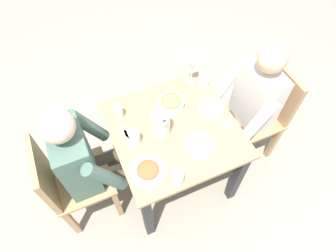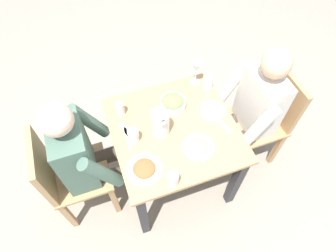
{
  "view_description": "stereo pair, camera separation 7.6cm",
  "coord_description": "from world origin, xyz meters",
  "views": [
    {
      "loc": [
        -0.97,
        0.47,
        2.31
      ],
      "look_at": [
        0.04,
        0.03,
        0.71
      ],
      "focal_mm": 31.09,
      "sensor_mm": 36.0,
      "label": 1
    },
    {
      "loc": [
        -1.0,
        0.4,
        2.31
      ],
      "look_at": [
        0.04,
        0.03,
        0.71
      ],
      "focal_mm": 31.09,
      "sensor_mm": 36.0,
      "label": 2
    }
  ],
  "objects": [
    {
      "name": "water_glass_near_left",
      "position": [
        0.24,
        0.3,
        0.77
      ],
      "size": [
        0.06,
        0.06,
        0.1
      ],
      "primitive_type": "cylinder",
      "color": "silver",
      "rests_on": "dining_table"
    },
    {
      "name": "salad_bowl",
      "position": [
        0.18,
        -0.06,
        0.76
      ],
      "size": [
        0.18,
        0.18,
        0.09
      ],
      "color": "white",
      "rests_on": "dining_table"
    },
    {
      "name": "water_glass_near_right",
      "position": [
        0.26,
        -0.35,
        0.77
      ],
      "size": [
        0.07,
        0.07,
        0.1
      ],
      "primitive_type": "cylinder",
      "color": "silver",
      "rests_on": "dining_table"
    },
    {
      "name": "fork_near",
      "position": [
        -0.08,
        -0.31,
        0.72
      ],
      "size": [
        0.17,
        0.07,
        0.01
      ],
      "primitive_type": "cube",
      "rotation": [
        0.0,
        0.0,
        0.27
      ],
      "color": "silver",
      "rests_on": "dining_table"
    },
    {
      "name": "water_pitcher",
      "position": [
        0.01,
        0.09,
        0.81
      ],
      "size": [
        0.16,
        0.12,
        0.19
      ],
      "color": "silver",
      "rests_on": "dining_table"
    },
    {
      "name": "chair_far",
      "position": [
        0.03,
        0.77,
        0.5
      ],
      "size": [
        0.4,
        0.4,
        0.88
      ],
      "color": "tan",
      "rests_on": "ground_plane"
    },
    {
      "name": "water_glass_far_right",
      "position": [
        -0.36,
        0.14,
        0.77
      ],
      "size": [
        0.07,
        0.07,
        0.1
      ],
      "primitive_type": "cylinder",
      "color": "silver",
      "rests_on": "dining_table"
    },
    {
      "name": "ground_plane",
      "position": [
        0.0,
        0.0,
        0.0
      ],
      "size": [
        8.0,
        8.0,
        0.0
      ],
      "primitive_type": "plane",
      "color": "gray"
    },
    {
      "name": "chair_near",
      "position": [
        0.01,
        -0.77,
        0.5
      ],
      "size": [
        0.4,
        0.4,
        0.88
      ],
      "color": "tan",
      "rests_on": "ground_plane"
    },
    {
      "name": "diner_far",
      "position": [
        0.03,
        0.56,
        0.65
      ],
      "size": [
        0.48,
        0.53,
        1.18
      ],
      "color": "#4C6B5B",
      "rests_on": "ground_plane"
    },
    {
      "name": "fork_far",
      "position": [
        0.08,
        0.3,
        0.72
      ],
      "size": [
        0.17,
        0.08,
        0.01
      ],
      "primitive_type": "cube",
      "rotation": [
        0.0,
        0.0,
        0.3
      ],
      "color": "silver",
      "rests_on": "dining_table"
    },
    {
      "name": "wine_glass",
      "position": [
        0.34,
        -0.29,
        0.86
      ],
      "size": [
        0.08,
        0.08,
        0.2
      ],
      "color": "silver",
      "rests_on": "dining_table"
    },
    {
      "name": "dining_table",
      "position": [
        0.0,
        0.0,
        0.58
      ],
      "size": [
        0.82,
        0.82,
        0.72
      ],
      "color": "tan",
      "rests_on": "ground_plane"
    },
    {
      "name": "plate_fries",
      "position": [
        -0.19,
        -0.09,
        0.73
      ],
      "size": [
        0.2,
        0.2,
        0.04
      ],
      "color": "white",
      "rests_on": "dining_table"
    },
    {
      "name": "plate_rice_curry",
      "position": [
        -0.22,
        0.27,
        0.73
      ],
      "size": [
        0.22,
        0.22,
        0.04
      ],
      "color": "white",
      "rests_on": "dining_table"
    },
    {
      "name": "plate_yoghurt",
      "position": [
        0.04,
        -0.3,
        0.73
      ],
      "size": [
        0.18,
        0.18,
        0.04
      ],
      "color": "white",
      "rests_on": "dining_table"
    },
    {
      "name": "knife_near",
      "position": [
        0.03,
        0.31,
        0.72
      ],
      "size": [
        0.19,
        0.03,
        0.01
      ],
      "primitive_type": "cube",
      "rotation": [
        0.0,
        0.0,
        -0.06
      ],
      "color": "silver",
      "rests_on": "dining_table"
    },
    {
      "name": "water_glass_center",
      "position": [
        0.01,
        0.27,
        0.77
      ],
      "size": [
        0.07,
        0.07,
        0.1
      ],
      "primitive_type": "cylinder",
      "color": "silver",
      "rests_on": "dining_table"
    },
    {
      "name": "diner_near",
      "position": [
        0.01,
        -0.56,
        0.65
      ],
      "size": [
        0.48,
        0.53,
        1.18
      ],
      "color": "silver",
      "rests_on": "ground_plane"
    }
  ]
}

